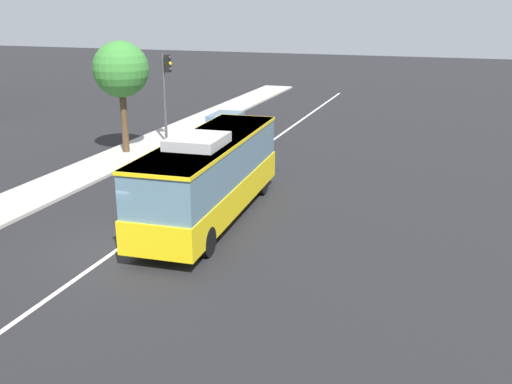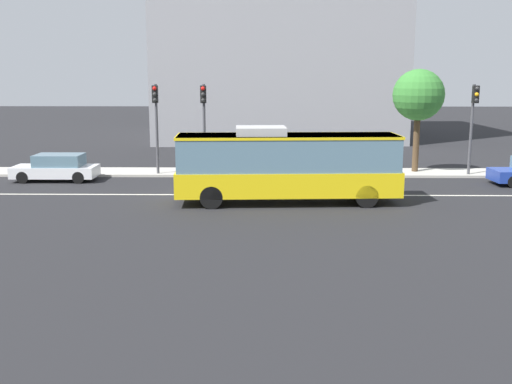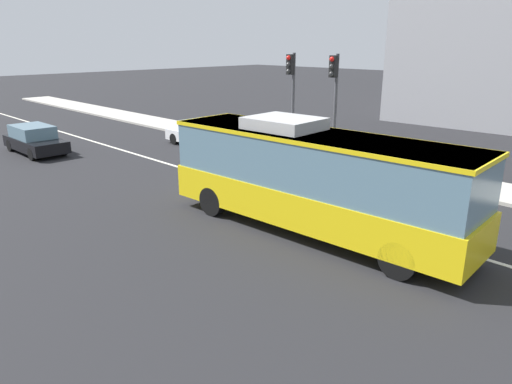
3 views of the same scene
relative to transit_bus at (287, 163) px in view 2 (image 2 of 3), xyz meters
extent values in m
plane|color=black|center=(-3.80, 1.77, -1.81)|extent=(160.00, 160.00, 0.00)
cube|color=#B2ADA3|center=(-3.80, 8.18, -1.74)|extent=(80.00, 2.73, 0.14)
cube|color=silver|center=(-3.80, 1.77, -1.80)|extent=(76.00, 0.16, 0.01)
cube|color=yellow|center=(0.02, 0.00, -0.83)|extent=(10.12, 3.01, 1.10)
cube|color=slate|center=(0.02, 0.00, 0.50)|extent=(9.91, 2.93, 1.58)
cube|color=yellow|center=(0.02, 0.00, 1.23)|extent=(10.01, 2.98, 0.12)
cube|color=#B2B2B2|center=(-1.17, -0.06, 1.47)|extent=(2.29, 1.91, 0.36)
cylinder|color=black|center=(3.36, 1.27, -1.31)|extent=(1.01, 0.35, 1.00)
cylinder|color=black|center=(3.48, -0.92, -1.31)|extent=(1.01, 0.35, 1.00)
cylinder|color=black|center=(-3.43, 0.93, -1.31)|extent=(1.01, 0.35, 1.00)
cylinder|color=black|center=(-3.31, -1.27, -1.31)|extent=(1.01, 0.35, 1.00)
cube|color=white|center=(-12.47, 5.56, -1.29)|extent=(4.51, 1.82, 0.60)
cube|color=slate|center=(-12.22, 5.56, -0.67)|extent=(2.53, 1.67, 0.64)
cylinder|color=black|center=(-13.96, 4.75, -1.49)|extent=(0.64, 0.22, 0.64)
cylinder|color=black|center=(-13.97, 6.35, -1.49)|extent=(0.64, 0.22, 0.64)
cylinder|color=black|center=(-10.96, 4.77, -1.49)|extent=(0.64, 0.22, 0.64)
cylinder|color=black|center=(-10.97, 6.37, -1.49)|extent=(0.64, 0.22, 0.64)
cylinder|color=black|center=(11.71, 5.48, -1.49)|extent=(0.65, 0.25, 0.64)
cylinder|color=#47474C|center=(-7.14, 7.32, 0.79)|extent=(0.16, 0.16, 5.20)
cube|color=black|center=(-7.13, 7.04, 2.84)|extent=(0.33, 0.29, 0.96)
sphere|color=red|center=(-7.12, 6.89, 3.16)|extent=(0.22, 0.22, 0.22)
sphere|color=#2D2D2D|center=(-7.12, 6.89, 2.84)|extent=(0.22, 0.22, 0.22)
sphere|color=#2D2D2D|center=(-7.12, 6.89, 2.52)|extent=(0.22, 0.22, 0.22)
cylinder|color=#47474C|center=(10.62, 7.34, 0.79)|extent=(0.16, 0.16, 5.20)
cube|color=black|center=(10.63, 7.06, 2.84)|extent=(0.34, 0.30, 0.96)
sphere|color=#2D2D2D|center=(10.64, 6.91, 3.16)|extent=(0.22, 0.22, 0.22)
sphere|color=#F9A514|center=(10.64, 6.91, 2.84)|extent=(0.22, 0.22, 0.22)
sphere|color=#2D2D2D|center=(10.64, 6.91, 2.52)|extent=(0.22, 0.22, 0.22)
cylinder|color=#47474C|center=(-4.42, 7.15, 0.79)|extent=(0.16, 0.16, 5.20)
cube|color=black|center=(-4.42, 6.87, 2.84)|extent=(0.32, 0.29, 0.96)
sphere|color=red|center=(-4.42, 6.72, 3.16)|extent=(0.22, 0.22, 0.22)
sphere|color=#2D2D2D|center=(-4.42, 6.72, 2.84)|extent=(0.22, 0.22, 0.22)
sphere|color=#2D2D2D|center=(-4.42, 6.72, 2.52)|extent=(0.22, 0.22, 0.22)
cylinder|color=#4C3823|center=(7.81, 8.34, -0.07)|extent=(0.36, 0.36, 3.47)
sphere|color=#387F33|center=(7.81, 8.34, 2.77)|extent=(2.94, 2.94, 2.94)
cube|color=#939399|center=(-0.07, 29.70, 8.39)|extent=(21.47, 17.24, 20.40)
cube|color=slate|center=(10.39, 30.10, 0.30)|extent=(0.65, 14.80, 1.50)
cube|color=slate|center=(10.39, 30.10, 3.70)|extent=(0.65, 14.80, 1.50)
cube|color=slate|center=(10.39, 30.10, 7.10)|extent=(0.65, 14.80, 1.50)
camera|label=1|loc=(-19.50, -8.49, 6.05)|focal=41.29mm
camera|label=2|loc=(-0.96, -27.11, 3.99)|focal=42.72mm
camera|label=3|loc=(8.49, -10.96, 3.86)|focal=32.96mm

